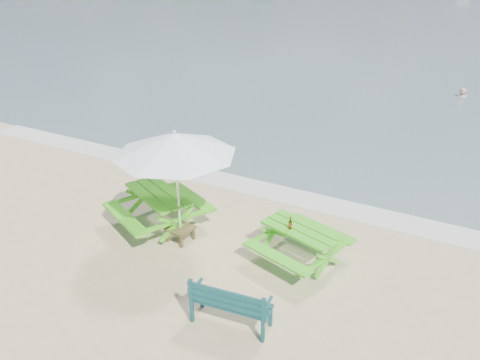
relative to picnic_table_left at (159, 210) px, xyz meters
The scene contains 8 objects.
foam_strip 3.45m from the picnic_table_left, 53.42° to the left, with size 22.00×0.90×0.01m, color silver.
picnic_table_left is the anchor object (origin of this frame).
picnic_table_right 3.31m from the picnic_table_left, ahead, with size 1.97×2.09×0.74m.
park_bench 3.60m from the picnic_table_left, 33.81° to the right, with size 1.39×0.61×0.83m.
side_table 0.86m from the picnic_table_left, 20.95° to the right, with size 0.56×0.56×0.32m.
patio_umbrella 2.01m from the picnic_table_left, 20.95° to the right, with size 2.79×2.79×2.47m.
beer_bottle 3.15m from the picnic_table_left, ahead, with size 0.07×0.07×0.27m.
swimmer 16.03m from the picnic_table_left, 71.87° to the left, with size 0.67×0.51×1.65m.
Camera 1 is at (3.96, -5.41, 5.57)m, focal length 35.00 mm.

